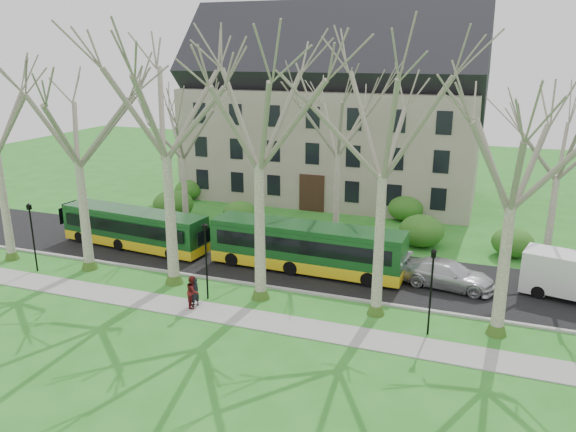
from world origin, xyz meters
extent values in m
plane|color=#297521|center=(0.00, 0.00, 0.00)|extent=(120.00, 120.00, 0.00)
cube|color=gray|center=(0.00, -2.50, 0.03)|extent=(70.00, 2.00, 0.06)
cube|color=black|center=(0.00, 5.50, 0.03)|extent=(80.00, 8.00, 0.06)
cube|color=#A5A39E|center=(0.00, 1.50, 0.07)|extent=(80.00, 0.25, 0.14)
cube|color=gray|center=(-6.00, 24.00, 5.00)|extent=(26.00, 12.00, 10.00)
cylinder|color=black|center=(-18.00, -1.00, 2.00)|extent=(0.10, 0.10, 4.00)
cube|color=black|center=(-18.00, -1.00, 4.15)|extent=(0.22, 0.22, 0.30)
cylinder|color=black|center=(-6.00, -1.00, 2.00)|extent=(0.10, 0.10, 4.00)
cube|color=black|center=(-6.00, -1.00, 4.15)|extent=(0.22, 0.22, 0.30)
cylinder|color=black|center=(6.00, -1.00, 2.00)|extent=(0.10, 0.10, 4.00)
cube|color=black|center=(6.00, -1.00, 4.15)|extent=(0.22, 0.22, 0.30)
ellipsoid|color=#2D5B1A|center=(-16.00, 12.00, 1.00)|extent=(2.60, 2.60, 2.00)
ellipsoid|color=#2D5B1A|center=(-10.00, 12.00, 1.00)|extent=(2.60, 2.60, 2.00)
ellipsoid|color=#2D5B1A|center=(4.00, 12.00, 1.00)|extent=(2.60, 2.60, 2.00)
ellipsoid|color=#2D5B1A|center=(10.00, 12.00, 1.00)|extent=(2.60, 2.60, 2.00)
ellipsoid|color=#2D5B1A|center=(-18.00, 18.00, 1.00)|extent=(2.60, 2.60, 2.00)
ellipsoid|color=#2D5B1A|center=(2.00, 18.00, 1.00)|extent=(2.60, 2.60, 2.00)
imported|color=silver|center=(6.38, 5.11, 0.84)|extent=(5.61, 2.87, 1.56)
imported|color=black|center=(-6.11, -2.23, 0.88)|extent=(0.57, 0.70, 1.64)
imported|color=#5B1415|center=(-6.19, -2.27, 0.94)|extent=(0.93, 1.04, 1.75)
camera|label=1|loc=(8.03, -26.42, 13.24)|focal=35.00mm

